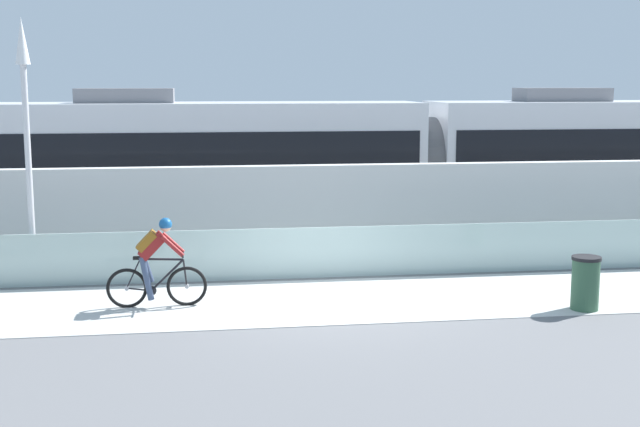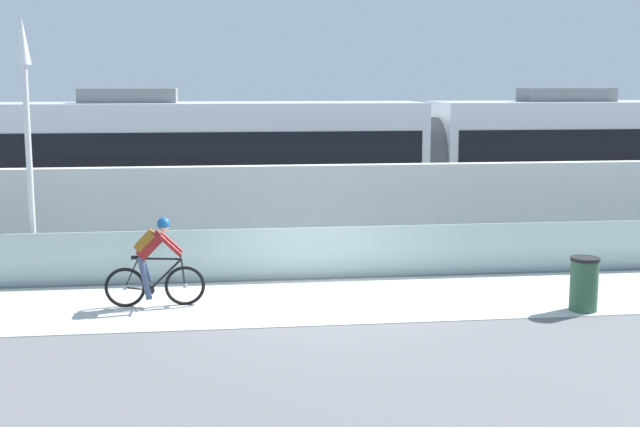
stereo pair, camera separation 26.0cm
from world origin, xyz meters
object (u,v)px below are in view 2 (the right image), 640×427
(tram, at_px, (427,161))
(lamp_post_antenna, at_px, (27,117))
(trash_bin, at_px, (584,284))
(cyclist_on_bike, at_px, (154,263))

(tram, relative_size, lamp_post_antenna, 4.34)
(lamp_post_antenna, xyz_separation_m, trash_bin, (9.97, -3.40, -2.81))
(cyclist_on_bike, bearing_deg, tram, 45.65)
(lamp_post_antenna, distance_m, trash_bin, 10.90)
(cyclist_on_bike, xyz_separation_m, trash_bin, (7.46, -1.25, -0.32))
(tram, xyz_separation_m, lamp_post_antenna, (-9.20, -4.70, 1.40))
(tram, bearing_deg, trash_bin, -84.59)
(cyclist_on_bike, height_order, lamp_post_antenna, lamp_post_antenna)
(trash_bin, bearing_deg, tram, 95.41)
(tram, xyz_separation_m, trash_bin, (0.77, -8.10, -1.41))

